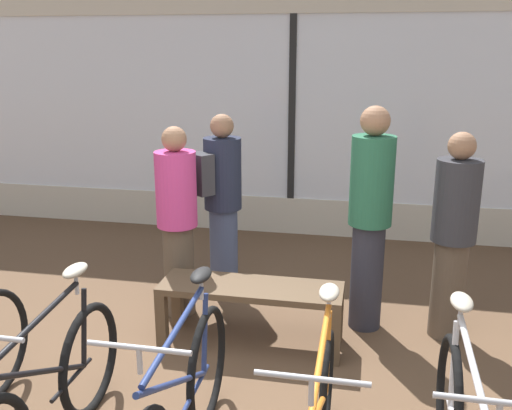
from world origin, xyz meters
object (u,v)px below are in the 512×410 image
Objects in this scene: display_bench at (251,296)px; customer_near_rack at (370,215)px; customer_mid_floor at (221,199)px; customer_near_bench at (453,233)px; bicycle_center_left at (47,400)px; customer_by_window at (177,216)px.

display_bench is 0.77× the size of customer_near_rack.
customer_near_rack is 1.09× the size of customer_mid_floor.
customer_near_bench is (1.96, -0.47, -0.04)m from customer_mid_floor.
display_bench is at bearing -63.03° from customer_mid_floor.
customer_near_rack is (0.86, 0.47, 0.56)m from display_bench.
customer_near_bench is at bearing 40.10° from bicycle_center_left.
customer_mid_floor is 1.02× the size of customer_near_bench.
display_bench is 1.63m from customer_near_bench.
display_bench is 1.14m from customer_near_rack.
bicycle_center_left is 1.71m from display_bench.
display_bench is at bearing -30.60° from customer_by_window.
customer_mid_floor is (-1.33, 0.44, -0.06)m from customer_near_rack.
display_bench is at bearing 61.56° from bicycle_center_left.
customer_near_rack is at bearing -18.36° from customer_mid_floor.
bicycle_center_left is 1.05× the size of customer_by_window.
bicycle_center_left is at bearing -98.28° from customer_mid_floor.
bicycle_center_left is at bearing -92.81° from customer_by_window.
customer_by_window is (0.10, 1.93, 0.49)m from bicycle_center_left.
customer_near_rack is 0.64m from customer_near_bench.
customer_mid_floor reaches higher than bicycle_center_left.
display_bench is at bearing -151.43° from customer_near_rack.
customer_near_bench reaches higher than display_bench.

